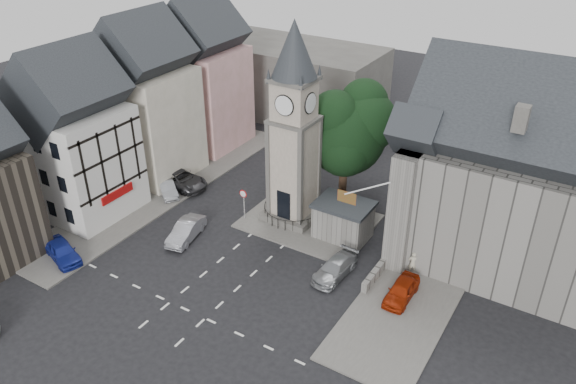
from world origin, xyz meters
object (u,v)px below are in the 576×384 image
Objects in this scene: pedestrian at (413,263)px; car_west_blue at (62,251)px; clock_tower at (294,127)px; car_east_red at (402,290)px; stone_shelter at (343,220)px.

car_west_blue is at bearing 6.31° from pedestrian.
car_west_blue is 25.61m from pedestrian.
car_east_red is (11.50, -4.99, -7.46)m from clock_tower.
car_west_blue is at bearing -158.64° from car_east_red.
pedestrian is at bearing -10.22° from clock_tower.
car_west_blue is 2.32× the size of pedestrian.
car_west_blue is 24.70m from car_east_red.
car_west_blue reaches higher than car_east_red.
clock_tower is 13.43m from pedestrian.
clock_tower is 9.08× the size of pedestrian.
stone_shelter is at bearing -32.05° from car_west_blue.
clock_tower is 19.57m from car_west_blue.
car_west_blue is at bearing -140.37° from stone_shelter.
car_west_blue is (-11.50, -13.99, -7.41)m from clock_tower.
stone_shelter is 6.55m from pedestrian.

